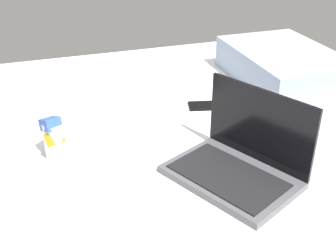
# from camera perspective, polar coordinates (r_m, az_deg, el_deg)

# --- Properties ---
(bed_mattress) EXTENTS (1.80, 1.40, 0.18)m
(bed_mattress) POSITION_cam_1_polar(r_m,az_deg,el_deg) (1.40, 4.58, -4.92)
(bed_mattress) COLOR white
(bed_mattress) RESTS_ON ground
(laptop) EXTENTS (0.40, 0.35, 0.23)m
(laptop) POSITION_cam_1_polar(r_m,az_deg,el_deg) (1.17, 9.34, -4.69)
(laptop) COLOR #4C4C51
(laptop) RESTS_ON bed_mattress
(snack_cup) EXTENTS (0.09, 0.10, 0.13)m
(snack_cup) POSITION_cam_1_polar(r_m,az_deg,el_deg) (1.28, -14.24, -1.44)
(snack_cup) COLOR silver
(snack_cup) RESTS_ON bed_mattress
(cell_phone) EXTENTS (0.10, 0.15, 0.01)m
(cell_phone) POSITION_cam_1_polar(r_m,az_deg,el_deg) (1.55, 5.34, 2.70)
(cell_phone) COLOR black
(cell_phone) RESTS_ON bed_mattress
(pillow) EXTENTS (0.52, 0.36, 0.13)m
(pillow) POSITION_cam_1_polar(r_m,az_deg,el_deg) (1.80, 15.00, 7.66)
(pillow) COLOR #8C9EB7
(pillow) RESTS_ON bed_mattress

